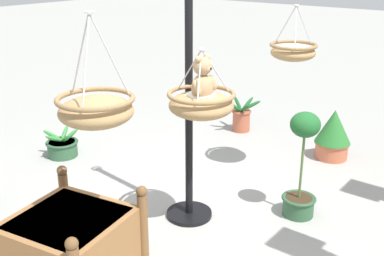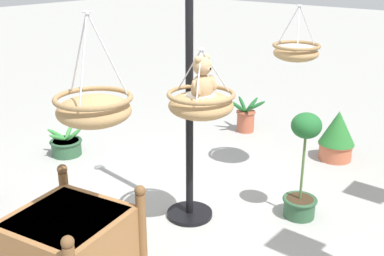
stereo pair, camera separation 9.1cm
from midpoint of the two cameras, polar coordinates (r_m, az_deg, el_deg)
ground_plane at (r=4.55m, az=-1.24°, el=-11.42°), size 40.00×40.00×0.00m
display_pole_central at (r=4.31m, az=-0.97°, el=-1.00°), size 0.44×0.44×2.60m
hanging_basket_with_teddy at (r=3.92m, az=0.46°, el=3.00°), size 0.57×0.57×0.58m
teddy_bear at (r=3.86m, az=0.71°, el=5.49°), size 0.28×0.24×0.40m
hanging_basket_left_high at (r=5.10m, az=11.61°, el=9.10°), size 0.50×0.50×0.58m
hanging_basket_right_low at (r=3.31m, az=-12.29°, el=2.21°), size 0.55×0.55×0.78m
wooden_planter_box at (r=3.85m, az=-15.13°, el=-13.56°), size 1.02×1.02×0.72m
potted_plant_fern_front at (r=6.79m, az=5.60°, el=1.32°), size 0.53×0.47×0.48m
potted_plant_flowering_red at (r=6.16m, az=-15.80°, el=-2.15°), size 0.46×0.47×0.36m
potted_plant_tall_leafy at (r=4.57m, az=12.52°, el=-4.89°), size 0.33×0.33×1.05m
potted_plant_bushy_green at (r=6.05m, az=16.26°, el=-0.70°), size 0.44×0.44×0.63m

